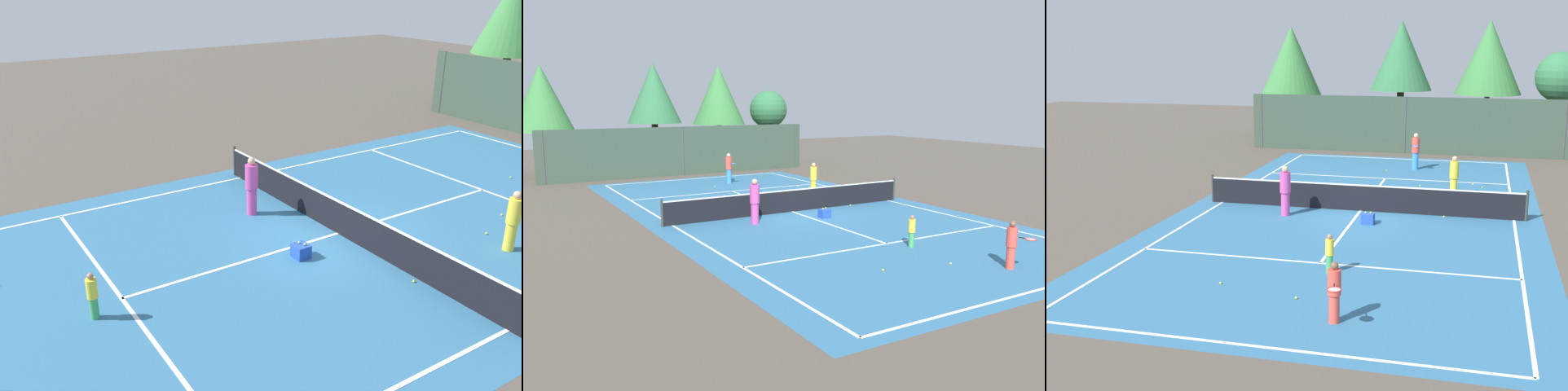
# 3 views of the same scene
# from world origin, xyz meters

# --- Properties ---
(ground_plane) EXTENTS (80.00, 80.00, 0.00)m
(ground_plane) POSITION_xyz_m (0.00, 0.00, 0.00)
(ground_plane) COLOR brown
(court_surface) EXTENTS (13.00, 25.00, 0.01)m
(court_surface) POSITION_xyz_m (0.00, 0.00, 0.00)
(court_surface) COLOR teal
(court_surface) RESTS_ON ground_plane
(tennis_net) EXTENTS (11.90, 0.10, 1.10)m
(tennis_net) POSITION_xyz_m (0.00, 0.00, 0.51)
(tennis_net) COLOR #333833
(tennis_net) RESTS_ON ground_plane
(tree_2) EXTENTS (3.89, 3.89, 7.19)m
(tree_2) POSITION_xyz_m (-7.89, 18.26, 5.00)
(tree_2) COLOR brown
(tree_2) RESTS_ON ground_plane
(player_0) EXTENTS (0.36, 0.36, 1.70)m
(player_0) POSITION_xyz_m (3.23, 3.21, 0.87)
(player_0) COLOR yellow
(player_0) RESTS_ON ground_plane
(player_1) EXTENTS (0.24, 0.24, 1.10)m
(player_1) POSITION_xyz_m (0.43, -7.14, 0.56)
(player_1) COLOR #3FA559
(player_1) RESTS_ON ground_plane
(player_3) EXTENTS (0.39, 0.39, 1.82)m
(player_3) POSITION_xyz_m (-2.53, -1.35, 0.93)
(player_3) COLOR #D14799
(player_3) RESTS_ON ground_plane
(ball_crate) EXTENTS (0.43, 0.40, 0.43)m
(ball_crate) POSITION_xyz_m (0.57, -1.75, 0.18)
(ball_crate) COLOR blue
(ball_crate) RESTS_ON ground_plane
(tennis_ball_2) EXTENTS (0.07, 0.07, 0.07)m
(tennis_ball_2) POSITION_xyz_m (1.73, 5.04, 0.03)
(tennis_ball_2) COLOR #CCE533
(tennis_ball_2) RESTS_ON ground_plane
(tennis_ball_6) EXTENTS (0.07, 0.07, 0.07)m
(tennis_ball_6) POSITION_xyz_m (3.08, -0.20, 0.03)
(tennis_ball_6) COLOR #CCE533
(tennis_ball_6) RESTS_ON ground_plane
(tennis_ball_7) EXTENTS (0.07, 0.07, 0.07)m
(tennis_ball_7) POSITION_xyz_m (2.32, 3.53, 0.03)
(tennis_ball_7) COLOR #CCE533
(tennis_ball_7) RESTS_ON ground_plane
(tennis_ball_8) EXTENTS (0.07, 0.07, 0.07)m
(tennis_ball_8) POSITION_xyz_m (-0.21, 8.28, 0.03)
(tennis_ball_8) COLOR #CCE533
(tennis_ball_8) RESTS_ON ground_plane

